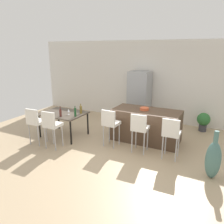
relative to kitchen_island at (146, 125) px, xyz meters
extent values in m
plane|color=tan|center=(-0.26, -0.91, -0.46)|extent=(10.00, 10.00, 0.00)
cube|color=silver|center=(-0.26, 2.02, 0.99)|extent=(10.00, 0.12, 2.90)
cube|color=#4C3828|center=(0.00, 0.00, 0.00)|extent=(1.91, 0.91, 0.92)
cube|color=white|center=(-0.73, -0.78, 0.19)|extent=(0.42, 0.42, 0.08)
cube|color=white|center=(-0.74, -0.95, 0.41)|extent=(0.40, 0.08, 0.36)
cylinder|color=#B2B2B7|center=(-0.89, -0.61, -0.16)|extent=(0.03, 0.03, 0.61)
cylinder|color=#B2B2B7|center=(-0.57, -0.62, -0.16)|extent=(0.03, 0.03, 0.61)
cylinder|color=#B2B2B7|center=(-0.90, -0.93, -0.16)|extent=(0.03, 0.03, 0.61)
cylinder|color=#B2B2B7|center=(-0.58, -0.94, -0.16)|extent=(0.03, 0.03, 0.61)
cube|color=white|center=(0.10, -0.78, 0.19)|extent=(0.42, 0.42, 0.08)
cube|color=white|center=(0.10, -0.95, 0.41)|extent=(0.40, 0.08, 0.36)
cylinder|color=#B2B2B7|center=(-0.07, -0.62, -0.16)|extent=(0.03, 0.03, 0.61)
cylinder|color=#B2B2B7|center=(0.25, -0.61, -0.16)|extent=(0.03, 0.03, 0.61)
cylinder|color=#B2B2B7|center=(-0.06, -0.94, -0.16)|extent=(0.03, 0.03, 0.61)
cylinder|color=#B2B2B7|center=(0.26, -0.93, -0.16)|extent=(0.03, 0.03, 0.61)
cube|color=white|center=(0.89, -0.78, 0.19)|extent=(0.41, 0.41, 0.08)
cube|color=white|center=(0.89, -0.95, 0.41)|extent=(0.40, 0.07, 0.36)
cylinder|color=#B2B2B7|center=(0.73, -0.62, -0.16)|extent=(0.03, 0.03, 0.61)
cylinder|color=#B2B2B7|center=(1.05, -0.61, -0.16)|extent=(0.03, 0.03, 0.61)
cylinder|color=#B2B2B7|center=(0.73, -0.94, -0.16)|extent=(0.03, 0.03, 0.61)
cylinder|color=#B2B2B7|center=(1.05, -0.93, -0.16)|extent=(0.03, 0.03, 0.61)
cube|color=#4C4238|center=(-2.35, -0.80, 0.26)|extent=(1.28, 0.99, 0.04)
cylinder|color=black|center=(-2.94, -0.37, -0.11)|extent=(0.05, 0.05, 0.70)
cylinder|color=black|center=(-1.77, -0.37, -0.11)|extent=(0.05, 0.05, 0.70)
cylinder|color=black|center=(-2.94, -1.24, -0.11)|extent=(0.05, 0.05, 0.70)
cylinder|color=black|center=(-1.77, -1.24, -0.11)|extent=(0.05, 0.05, 0.70)
cube|color=white|center=(-2.64, -1.60, 0.19)|extent=(0.42, 0.42, 0.08)
cube|color=white|center=(-2.63, -1.77, 0.41)|extent=(0.40, 0.08, 0.36)
cylinder|color=#B2B2B7|center=(-2.81, -1.45, -0.16)|extent=(0.03, 0.03, 0.61)
cylinder|color=#B2B2B7|center=(-2.49, -1.43, -0.16)|extent=(0.03, 0.03, 0.61)
cylinder|color=#B2B2B7|center=(-2.79, -1.77, -0.16)|extent=(0.03, 0.03, 0.61)
cylinder|color=#B2B2B7|center=(-2.47, -1.75, -0.16)|extent=(0.03, 0.03, 0.61)
cube|color=white|center=(-2.07, -1.60, 0.19)|extent=(0.42, 0.42, 0.08)
cube|color=white|center=(-2.06, -1.77, 0.41)|extent=(0.40, 0.08, 0.36)
cylinder|color=#B2B2B7|center=(-2.23, -1.44, -0.16)|extent=(0.03, 0.03, 0.61)
cylinder|color=#B2B2B7|center=(-1.91, -1.43, -0.16)|extent=(0.03, 0.03, 0.61)
cylinder|color=#B2B2B7|center=(-2.22, -1.76, -0.16)|extent=(0.03, 0.03, 0.61)
cylinder|color=#B2B2B7|center=(-1.90, -1.75, -0.16)|extent=(0.03, 0.03, 0.61)
cylinder|color=brown|center=(-1.84, -0.61, 0.39)|extent=(0.07, 0.07, 0.22)
cylinder|color=brown|center=(-1.84, -0.61, 0.54)|extent=(0.03, 0.03, 0.07)
cylinder|color=#194723|center=(-1.81, -0.94, 0.40)|extent=(0.06, 0.06, 0.25)
cylinder|color=#194723|center=(-1.81, -0.94, 0.56)|extent=(0.02, 0.02, 0.06)
cylinder|color=#471E19|center=(-2.19, -1.13, 0.38)|extent=(0.06, 0.06, 0.20)
cylinder|color=#471E19|center=(-2.19, -1.13, 0.53)|extent=(0.02, 0.02, 0.10)
cylinder|color=silver|center=(-2.09, -0.88, 0.28)|extent=(0.06, 0.06, 0.00)
cylinder|color=silver|center=(-2.09, -0.88, 0.32)|extent=(0.01, 0.01, 0.08)
cone|color=silver|center=(-2.09, -0.88, 0.41)|extent=(0.07, 0.07, 0.09)
cube|color=#939699|center=(-0.80, 1.58, 0.46)|extent=(0.72, 0.68, 1.84)
cylinder|color=#C6512D|center=(-0.07, -0.01, 0.50)|extent=(0.26, 0.26, 0.07)
ellipsoid|color=#47706B|center=(1.86, -1.26, -0.06)|extent=(0.31, 0.31, 0.81)
cylinder|color=#47706B|center=(1.86, -1.26, 0.46)|extent=(0.09, 0.09, 0.25)
cylinder|color=#38383D|center=(1.42, 1.57, -0.35)|extent=(0.24, 0.24, 0.22)
sphere|color=#2D6B33|center=(1.42, 1.57, -0.05)|extent=(0.41, 0.41, 0.41)
camera|label=1|loc=(1.85, -5.83, 2.15)|focal=35.37mm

